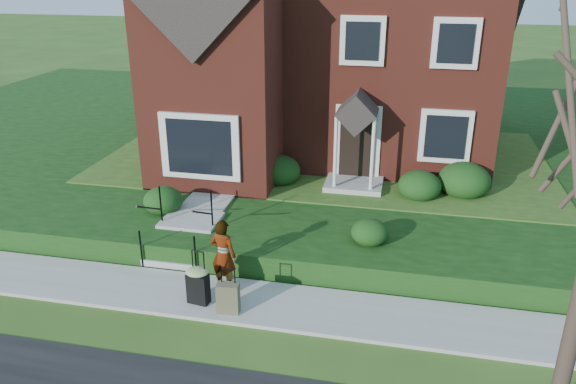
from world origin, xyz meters
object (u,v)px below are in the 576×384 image
(front_steps, at_px, (185,234))
(suitcase_black, at_px, (198,283))
(suitcase_olive, at_px, (228,298))
(woman, at_px, (223,255))

(front_steps, xyz_separation_m, suitcase_black, (1.13, -2.12, 0.05))
(front_steps, relative_size, suitcase_olive, 2.11)
(front_steps, xyz_separation_m, suitcase_olive, (1.83, -2.31, -0.07))
(front_steps, relative_size, woman, 1.27)
(woman, distance_m, suitcase_olive, 1.02)
(suitcase_black, bearing_deg, woman, 70.16)
(front_steps, xyz_separation_m, woman, (1.48, -1.48, 0.40))
(woman, bearing_deg, suitcase_black, 72.63)
(woman, height_order, suitcase_olive, woman)
(woman, height_order, suitcase_black, woman)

